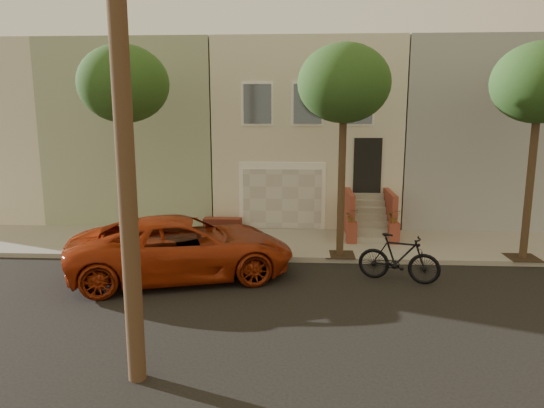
{
  "coord_description": "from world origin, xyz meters",
  "views": [
    {
      "loc": [
        -0.25,
        -10.81,
        4.55
      ],
      "look_at": [
        -1.04,
        3.0,
        1.89
      ],
      "focal_mm": 32.54,
      "sensor_mm": 36.0,
      "label": 1
    }
  ],
  "objects": [
    {
      "name": "ground",
      "position": [
        0.0,
        0.0,
        0.0
      ],
      "size": [
        90.0,
        90.0,
        0.0
      ],
      "primitive_type": "plane",
      "color": "black",
      "rests_on": "ground"
    },
    {
      "name": "sidewalk",
      "position": [
        0.0,
        5.35,
        0.07
      ],
      "size": [
        40.0,
        3.7,
        0.15
      ],
      "primitive_type": "cube",
      "color": "gray",
      "rests_on": "ground"
    },
    {
      "name": "house_row",
      "position": [
        0.0,
        11.19,
        3.64
      ],
      "size": [
        33.1,
        11.7,
        7.0
      ],
      "color": "beige",
      "rests_on": "sidewalk"
    },
    {
      "name": "tree_left",
      "position": [
        -5.5,
        3.9,
        5.26
      ],
      "size": [
        2.7,
        2.57,
        6.3
      ],
      "color": "#2D2116",
      "rests_on": "sidewalk"
    },
    {
      "name": "tree_mid",
      "position": [
        1.0,
        3.9,
        5.26
      ],
      "size": [
        2.7,
        2.57,
        6.3
      ],
      "color": "#2D2116",
      "rests_on": "sidewalk"
    },
    {
      "name": "tree_right",
      "position": [
        6.5,
        3.9,
        5.26
      ],
      "size": [
        2.7,
        2.57,
        6.3
      ],
      "color": "#2D2116",
      "rests_on": "sidewalk"
    },
    {
      "name": "pickup_truck",
      "position": [
        -3.43,
        2.06,
        0.84
      ],
      "size": [
        6.58,
        4.4,
        1.68
      ],
      "primitive_type": "imported",
      "rotation": [
        0.0,
        0.0,
        1.86
      ],
      "color": "#9B2C0E",
      "rests_on": "ground"
    },
    {
      "name": "motorcycle",
      "position": [
        2.42,
        2.02,
        0.65
      ],
      "size": [
        2.24,
        1.26,
        1.3
      ],
      "primitive_type": "imported",
      "rotation": [
        0.0,
        0.0,
        1.25
      ],
      "color": "black",
      "rests_on": "ground"
    }
  ]
}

